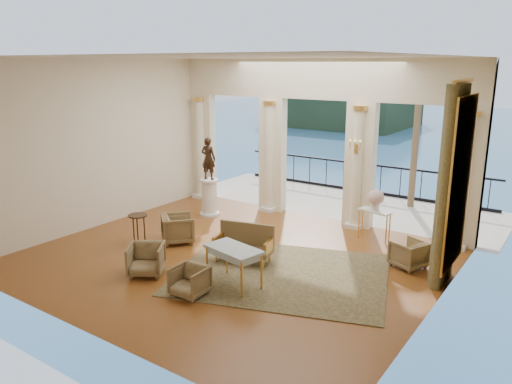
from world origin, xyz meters
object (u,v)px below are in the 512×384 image
Objects in this scene: pedestal at (209,198)px; armchair_a at (146,258)px; armchair_d at (178,227)px; game_table at (234,252)px; settee at (245,243)px; side_table at (138,219)px; armchair_b at (189,280)px; armchair_c at (409,253)px; console_table at (375,215)px; statue at (208,159)px.

armchair_a is at bearing -67.97° from pedestal.
game_table reaches higher than armchair_d.
settee is (1.28, 1.79, 0.06)m from armchair_a.
armchair_a is at bearing -149.45° from game_table.
game_table reaches higher than armchair_a.
pedestal is at bearing 92.69° from side_table.
settee reaches higher than armchair_d.
armchair_d is at bearing 79.51° from armchair_a.
pedestal reaches higher than armchair_b.
console_table is at bearing -110.38° from armchair_c.
settee is at bearing 91.13° from armchair_b.
armchair_c is 0.62× the size of pedestal.
armchair_d is 1.02× the size of side_table.
side_table is at bearing -129.50° from console_table.
pedestal is at bearing 147.32° from game_table.
pedestal is at bearing -158.51° from console_table.
armchair_c is at bearing 164.35° from statue.
armchair_b is 0.83× the size of armchair_d.
armchair_d is 0.64× the size of statue.
game_table is (0.57, -1.16, 0.29)m from settee.
armchair_b is 5.33m from console_table.
side_table is (0.14, -2.89, -1.04)m from statue.
statue is (-1.64, 4.05, 1.33)m from armchair_a.
side_table is (-2.93, 1.38, 0.33)m from armchair_b.
pedestal reaches higher than game_table.
armchair_a is 5.76m from console_table.
armchair_a is at bearing -110.85° from console_table.
game_table is (0.43, 0.85, 0.39)m from armchair_b.
statue reaches higher than armchair_c.
pedestal is (-3.06, 4.27, 0.20)m from armchair_b.
armchair_b is at bearing -105.08° from game_table.
statue is at bearing 147.32° from game_table.
game_table is 1.46× the size of console_table.
armchair_c is 0.48× the size of settee.
armchair_b is at bearing -99.92° from settee.
side_table is at bearing 178.78° from settee.
armchair_a is 0.85× the size of console_table.
console_table is at bearing 9.00° from pedestal.
statue is (-2.92, 2.25, 1.27)m from settee.
statue is at bearing -71.10° from armchair_c.
armchair_c is 6.12m from pedestal.
settee reaches higher than console_table.
armchair_d is (-2.24, 2.05, 0.07)m from armchair_b.
armchair_b is 0.59× the size of pedestal.
pedestal is (-0.82, 2.22, 0.14)m from armchair_d.
armchair_c is at bearing 14.99° from settee.
console_table is (1.74, 5.03, 0.32)m from armchair_b.
armchair_b is 3.03m from armchair_d.
pedestal is (-1.64, 4.05, 0.16)m from armchair_a.
game_table is 1.66× the size of side_table.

